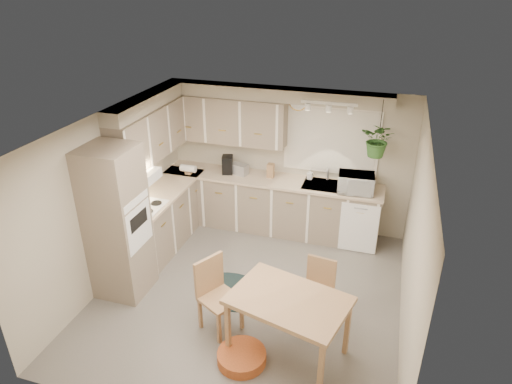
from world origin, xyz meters
TOP-DOWN VIEW (x-y plane):
  - floor at (0.00, 0.00)m, footprint 4.20×4.20m
  - ceiling at (0.00, 0.00)m, footprint 4.20×4.20m
  - wall_back at (0.00, 2.10)m, footprint 4.00×0.04m
  - wall_front at (0.00, -2.10)m, footprint 4.00×0.04m
  - wall_left at (-2.00, 0.00)m, footprint 0.04×4.20m
  - wall_right at (2.00, 0.00)m, footprint 0.04×4.20m
  - base_cab_left at (-1.70, 0.88)m, footprint 0.60×1.85m
  - base_cab_back at (-0.20, 1.80)m, footprint 3.60×0.60m
  - counter_left at (-1.69, 0.88)m, footprint 0.64×1.89m
  - counter_back at (-0.20, 1.79)m, footprint 3.64×0.64m
  - oven_stack at (-1.68, -0.38)m, footprint 0.65×0.65m
  - wall_oven_face at (-1.35, -0.38)m, footprint 0.02×0.56m
  - upper_cab_left at (-1.82, 1.00)m, footprint 0.35×2.00m
  - upper_cab_back at (-1.00, 1.93)m, footprint 2.00×0.35m
  - soffit_left at (-1.85, 1.00)m, footprint 0.30×2.00m
  - soffit_back at (-0.20, 1.95)m, footprint 3.60×0.30m
  - cooktop at (-1.68, 0.30)m, footprint 0.52×0.58m
  - range_hood at (-1.70, 0.30)m, footprint 0.40×0.60m
  - window_blinds at (0.70, 2.07)m, footprint 1.40×0.02m
  - window_frame at (0.70, 2.08)m, footprint 1.50×0.02m
  - sink at (0.70, 1.80)m, footprint 0.70×0.48m
  - dishwasher_front at (1.30, 1.49)m, footprint 0.58×0.02m
  - track_light_bar at (0.70, 1.55)m, footprint 0.80×0.04m
  - wall_clock at (0.15, 2.07)m, footprint 0.30×0.03m
  - dining_table at (0.75, -0.89)m, footprint 1.44×1.13m
  - chair_left at (-0.13, -0.72)m, footprint 0.60×0.60m
  - chair_back at (0.95, -0.24)m, footprint 0.44×0.44m
  - braided_rug at (-0.24, -0.02)m, footprint 1.20×0.99m
  - pet_bed at (0.29, -1.16)m, footprint 0.59×0.59m
  - microwave at (1.17, 1.70)m, footprint 0.57×0.35m
  - soap_bottle at (0.42, 1.95)m, footprint 0.10×0.19m
  - hanging_plant at (1.43, 1.70)m, footprint 0.60×0.63m
  - coffee_maker at (-0.95, 1.80)m, footprint 0.22×0.24m
  - toaster at (-0.75, 1.82)m, footprint 0.32×0.23m
  - knife_block at (-0.22, 1.85)m, footprint 0.11×0.11m

SIDE VIEW (x-z plane):
  - floor at x=0.00m, z-range 0.00..0.00m
  - braided_rug at x=-0.24m, z-range 0.00..0.01m
  - pet_bed at x=0.29m, z-range 0.00..0.13m
  - dining_table at x=0.75m, z-range 0.00..0.80m
  - chair_back at x=0.95m, z-range 0.00..0.83m
  - dishwasher_front at x=1.30m, z-range 0.01..0.84m
  - base_cab_left at x=-1.70m, z-range 0.00..0.90m
  - base_cab_back at x=-0.20m, z-range 0.00..0.90m
  - chair_left at x=-0.13m, z-range 0.00..0.94m
  - sink at x=0.70m, z-range 0.85..0.95m
  - counter_left at x=-1.69m, z-range 0.90..0.94m
  - counter_back at x=-0.20m, z-range 0.90..0.94m
  - cooktop at x=-1.68m, z-range 0.93..0.95m
  - soap_bottle at x=0.42m, z-range 0.94..1.02m
  - toaster at x=-0.75m, z-range 0.94..1.12m
  - oven_stack at x=-1.68m, z-range 0.00..2.10m
  - wall_oven_face at x=-1.35m, z-range 0.76..1.34m
  - knife_block at x=-0.22m, z-range 0.94..1.17m
  - coffee_maker at x=-0.95m, z-range 0.94..1.24m
  - microwave at x=1.17m, z-range 0.94..1.31m
  - wall_back at x=0.00m, z-range 0.00..2.40m
  - wall_front at x=0.00m, z-range 0.00..2.40m
  - wall_left at x=-2.00m, z-range 0.00..2.40m
  - wall_right at x=2.00m, z-range 0.00..2.40m
  - range_hood at x=-1.70m, z-range 1.33..1.47m
  - window_blinds at x=0.70m, z-range 1.10..2.10m
  - window_frame at x=0.70m, z-range 1.05..2.15m
  - hanging_plant at x=1.43m, z-range 1.55..1.96m
  - upper_cab_left at x=-1.82m, z-range 1.45..2.20m
  - upper_cab_back at x=-1.00m, z-range 1.45..2.20m
  - wall_clock at x=0.15m, z-range 2.03..2.33m
  - soffit_left at x=-1.85m, z-range 2.20..2.40m
  - soffit_back at x=-0.20m, z-range 2.20..2.40m
  - track_light_bar at x=0.70m, z-range 2.31..2.35m
  - ceiling at x=0.00m, z-range 2.40..2.40m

